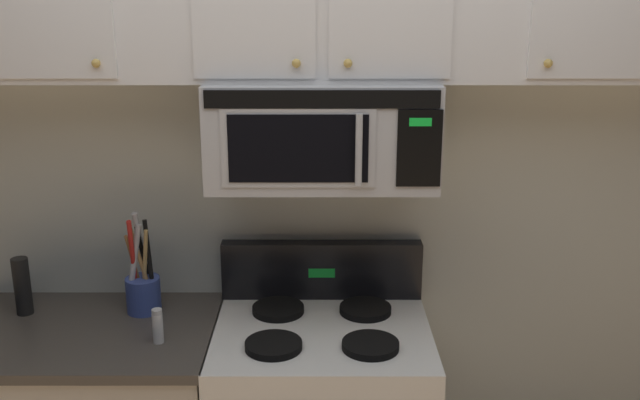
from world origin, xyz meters
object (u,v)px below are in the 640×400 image
over_range_microwave (320,132)px  salt_shaker (156,326)px  pepper_mill (20,287)px  utensil_crock_blue (141,286)px

over_range_microwave → salt_shaker: (-0.55, -0.22, -0.62)m
over_range_microwave → pepper_mill: over_range_microwave is taller
over_range_microwave → salt_shaker: bearing=-158.5°
utensil_crock_blue → over_range_microwave: bearing=-2.8°
pepper_mill → salt_shaker: bearing=-22.9°
salt_shaker → pepper_mill: size_ratio=0.56×
utensil_crock_blue → salt_shaker: (0.11, -0.25, -0.04)m
utensil_crock_blue → salt_shaker: size_ratio=3.16×
salt_shaker → pepper_mill: bearing=157.1°
pepper_mill → over_range_microwave: bearing=-0.6°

